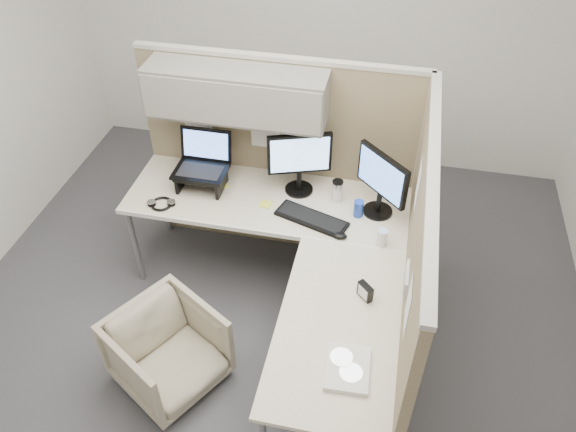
% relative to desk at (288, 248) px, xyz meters
% --- Properties ---
extents(ground, '(4.50, 4.50, 0.00)m').
position_rel_desk_xyz_m(ground, '(-0.12, -0.13, -0.69)').
color(ground, '#3D3D42').
rests_on(ground, ground).
extents(partition_back, '(2.00, 0.36, 1.63)m').
position_rel_desk_xyz_m(partition_back, '(-0.34, 0.70, 0.41)').
color(partition_back, '#867657').
rests_on(partition_back, ground).
extents(partition_right, '(0.07, 2.03, 1.63)m').
position_rel_desk_xyz_m(partition_right, '(0.78, -0.19, 0.13)').
color(partition_right, '#867657').
rests_on(partition_right, ground).
extents(desk, '(2.00, 1.98, 0.73)m').
position_rel_desk_xyz_m(desk, '(0.00, 0.00, 0.00)').
color(desk, beige).
rests_on(desk, ground).
extents(office_chair, '(0.79, 0.80, 0.61)m').
position_rel_desk_xyz_m(office_chair, '(-0.62, -0.66, -0.38)').
color(office_chair, '#B4B18F').
rests_on(office_chair, ground).
extents(monitor_left, '(0.43, 0.20, 0.47)m').
position_rel_desk_xyz_m(monitor_left, '(-0.04, 0.55, 0.32)').
color(monitor_left, black).
rests_on(monitor_left, desk).
extents(monitor_right, '(0.34, 0.33, 0.47)m').
position_rel_desk_xyz_m(monitor_right, '(0.53, 0.43, 0.32)').
color(monitor_right, black).
rests_on(monitor_right, desk).
extents(laptop_station, '(0.37, 0.32, 0.39)m').
position_rel_desk_xyz_m(laptop_station, '(-0.72, 0.47, 0.19)').
color(laptop_station, black).
rests_on(laptop_station, desk).
extents(keyboard, '(0.52, 0.31, 0.02)m').
position_rel_desk_xyz_m(keyboard, '(0.11, 0.25, 0.05)').
color(keyboard, black).
rests_on(keyboard, desk).
extents(mouse, '(0.09, 0.06, 0.03)m').
position_rel_desk_xyz_m(mouse, '(0.32, 0.12, 0.06)').
color(mouse, black).
rests_on(mouse, desk).
extents(travel_mug, '(0.08, 0.08, 0.16)m').
position_rel_desk_xyz_m(travel_mug, '(0.24, 0.50, 0.12)').
color(travel_mug, silver).
rests_on(travel_mug, desk).
extents(soda_can_green, '(0.07, 0.07, 0.12)m').
position_rel_desk_xyz_m(soda_can_green, '(0.59, 0.11, 0.10)').
color(soda_can_green, silver).
rests_on(soda_can_green, desk).
extents(soda_can_silver, '(0.07, 0.07, 0.12)m').
position_rel_desk_xyz_m(soda_can_silver, '(0.41, 0.37, 0.10)').
color(soda_can_silver, '#1E3FA5').
rests_on(soda_can_silver, desk).
extents(sticky_note_d, '(0.09, 0.09, 0.01)m').
position_rel_desk_xyz_m(sticky_note_d, '(-0.23, 0.34, 0.05)').
color(sticky_note_d, '#E4E93D').
rests_on(sticky_note_d, desk).
extents(sticky_note_c, '(0.11, 0.11, 0.01)m').
position_rel_desk_xyz_m(sticky_note_c, '(-0.59, 0.49, 0.05)').
color(sticky_note_c, '#E4E93D').
rests_on(sticky_note_c, desk).
extents(headphones, '(0.19, 0.18, 0.03)m').
position_rel_desk_xyz_m(headphones, '(-0.93, 0.19, 0.06)').
color(headphones, black).
rests_on(headphones, desk).
extents(paper_stack, '(0.24, 0.29, 0.03)m').
position_rel_desk_xyz_m(paper_stack, '(0.50, -0.86, 0.06)').
color(paper_stack, white).
rests_on(paper_stack, desk).
extents(desk_clock, '(0.10, 0.10, 0.10)m').
position_rel_desk_xyz_m(desk_clock, '(0.53, -0.35, 0.09)').
color(desk_clock, black).
rests_on(desk_clock, desk).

